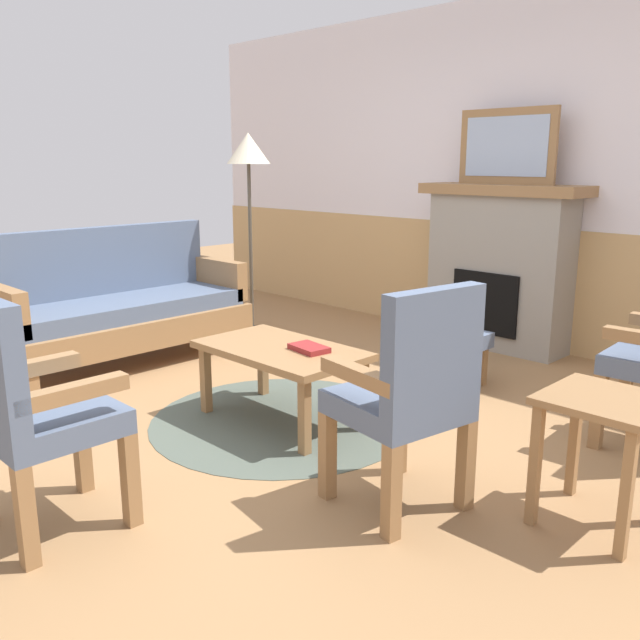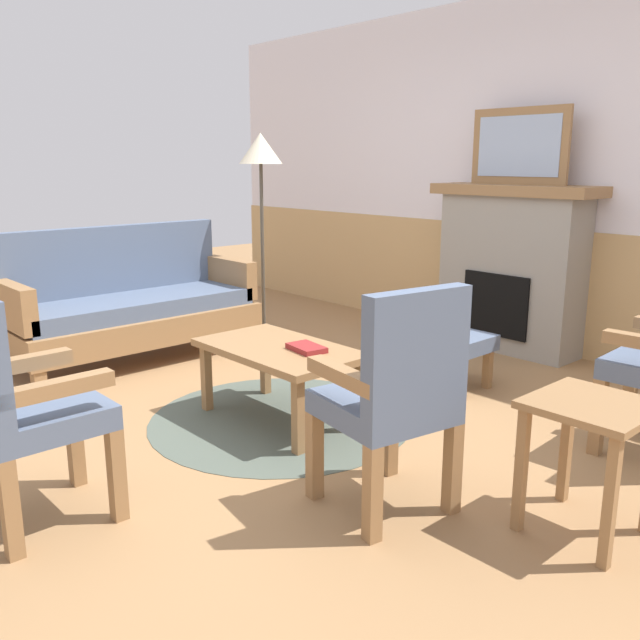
% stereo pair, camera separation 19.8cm
% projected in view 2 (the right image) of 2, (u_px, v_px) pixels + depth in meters
% --- Properties ---
extents(ground_plane, '(14.00, 14.00, 0.00)m').
position_uv_depth(ground_plane, '(274.00, 424.00, 3.81)').
color(ground_plane, '#997047').
extents(wall_back, '(7.20, 0.14, 2.70)m').
position_uv_depth(wall_back, '(534.00, 180.00, 5.20)').
color(wall_back, white).
rests_on(wall_back, ground_plane).
extents(fireplace, '(1.30, 0.44, 1.28)m').
position_uv_depth(fireplace, '(511.00, 267.00, 5.19)').
color(fireplace, gray).
rests_on(fireplace, ground_plane).
extents(framed_picture, '(0.80, 0.04, 0.56)m').
position_uv_depth(framed_picture, '(519.00, 146.00, 4.98)').
color(framed_picture, olive).
rests_on(framed_picture, fireplace).
extents(couch, '(0.70, 1.80, 0.98)m').
position_uv_depth(couch, '(132.00, 307.00, 4.99)').
color(couch, olive).
rests_on(couch, ground_plane).
extents(coffee_table, '(0.96, 0.56, 0.44)m').
position_uv_depth(coffee_table, '(279.00, 356.00, 3.78)').
color(coffee_table, olive).
rests_on(coffee_table, ground_plane).
extents(round_rug, '(1.50, 1.50, 0.01)m').
position_uv_depth(round_rug, '(280.00, 419.00, 3.87)').
color(round_rug, '#4C564C').
rests_on(round_rug, ground_plane).
extents(book_on_table, '(0.24, 0.17, 0.03)m').
position_uv_depth(book_on_table, '(307.00, 348.00, 3.68)').
color(book_on_table, maroon).
rests_on(book_on_table, coffee_table).
extents(footstool, '(0.40, 0.40, 0.36)m').
position_uv_depth(footstool, '(456.00, 346.00, 4.36)').
color(footstool, olive).
rests_on(footstool, ground_plane).
extents(armchair_by_window_left, '(0.55, 0.55, 0.98)m').
position_uv_depth(armchair_by_window_left, '(395.00, 391.00, 2.74)').
color(armchair_by_window_left, olive).
rests_on(armchair_by_window_left, ground_plane).
extents(armchair_front_left, '(0.48, 0.48, 0.98)m').
position_uv_depth(armchair_front_left, '(19.00, 399.00, 2.64)').
color(armchair_front_left, olive).
rests_on(armchair_front_left, ground_plane).
extents(side_table, '(0.44, 0.44, 0.55)m').
position_uv_depth(side_table, '(590.00, 430.00, 2.61)').
color(side_table, olive).
rests_on(side_table, ground_plane).
extents(floor_lamp_by_couch, '(0.36, 0.36, 1.68)m').
position_uv_depth(floor_lamp_by_couch, '(261.00, 161.00, 5.56)').
color(floor_lamp_by_couch, '#332D28').
rests_on(floor_lamp_by_couch, ground_plane).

